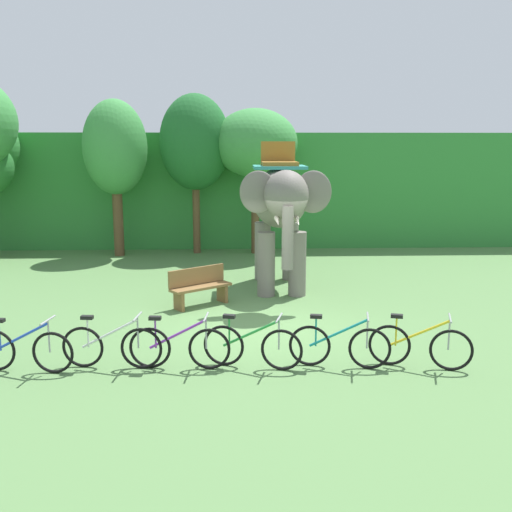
{
  "coord_description": "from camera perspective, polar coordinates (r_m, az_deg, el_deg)",
  "views": [
    {
      "loc": [
        -0.58,
        -11.65,
        3.71
      ],
      "look_at": [
        -0.07,
        1.0,
        1.3
      ],
      "focal_mm": 41.32,
      "sensor_mm": 36.0,
      "label": 1
    }
  ],
  "objects": [
    {
      "name": "bike_blue",
      "position": [
        10.52,
        -21.59,
        -8.43
      ],
      "size": [
        1.7,
        0.52,
        0.92
      ],
      "color": "black",
      "rests_on": "ground"
    },
    {
      "name": "bike_yellow",
      "position": [
        10.35,
        15.57,
        -8.38
      ],
      "size": [
        1.65,
        0.66,
        0.92
      ],
      "color": "black",
      "rests_on": "ground"
    },
    {
      "name": "bike_teal",
      "position": [
        10.09,
        8.06,
        -8.57
      ],
      "size": [
        1.69,
        0.53,
        0.92
      ],
      "color": "black",
      "rests_on": "ground"
    },
    {
      "name": "ground_plane",
      "position": [
        12.24,
        0.54,
        -6.87
      ],
      "size": [
        80.0,
        80.0,
        0.0
      ],
      "primitive_type": "plane",
      "color": "#567F47"
    },
    {
      "name": "bike_purple",
      "position": [
        10.02,
        -7.43,
        -8.69
      ],
      "size": [
        1.71,
        0.52,
        0.92
      ],
      "color": "black",
      "rests_on": "ground"
    },
    {
      "name": "elephant",
      "position": [
        14.88,
        2.37,
        4.96
      ],
      "size": [
        2.08,
        4.14,
        3.78
      ],
      "color": "slate",
      "rests_on": "ground"
    },
    {
      "name": "bike_white",
      "position": [
        10.26,
        -13.8,
        -8.45
      ],
      "size": [
        1.71,
        0.52,
        0.92
      ],
      "color": "black",
      "rests_on": "ground"
    },
    {
      "name": "foliage_hedge",
      "position": [
        23.92,
        -0.89,
        6.81
      ],
      "size": [
        36.0,
        6.0,
        4.1
      ],
      "primitive_type": "cube",
      "color": "#338438",
      "rests_on": "ground"
    },
    {
      "name": "tree_left",
      "position": [
        20.2,
        -5.92,
        10.85
      ],
      "size": [
        2.37,
        2.37,
        5.37
      ],
      "color": "brown",
      "rests_on": "ground"
    },
    {
      "name": "wooden_bench",
      "position": [
        13.76,
        -5.5,
        -2.85
      ],
      "size": [
        1.45,
        1.22,
        0.89
      ],
      "color": "brown",
      "rests_on": "ground"
    },
    {
      "name": "tree_center_right",
      "position": [
        20.07,
        -0.07,
        10.81
      ],
      "size": [
        2.84,
        2.84,
        4.89
      ],
      "color": "brown",
      "rests_on": "ground"
    },
    {
      "name": "tree_far_right",
      "position": [
        20.13,
        -13.49,
        10.08
      ],
      "size": [
        2.1,
        2.1,
        5.16
      ],
      "color": "brown",
      "rests_on": "ground"
    },
    {
      "name": "bike_green",
      "position": [
        9.97,
        -0.38,
        -8.7
      ],
      "size": [
        1.67,
        0.62,
        0.92
      ],
      "color": "black",
      "rests_on": "ground"
    }
  ]
}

